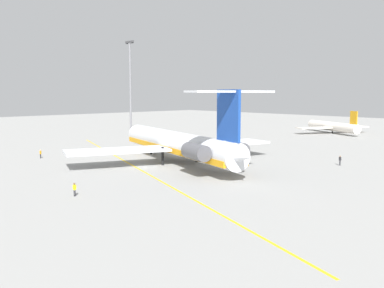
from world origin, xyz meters
name	(u,v)px	position (x,y,z in m)	size (l,w,h in m)	color
ground	(142,167)	(0.00, 0.00, 0.00)	(356.48, 356.48, 0.00)	gray
main_jetliner	(180,144)	(2.14, 7.37, 3.75)	(46.46, 41.61, 13.76)	silver
airliner_far_left	(331,126)	(-9.29, 84.33, 2.27)	(24.23, 24.49, 7.69)	silver
ground_crew_near_nose	(75,188)	(12.10, -19.72, 1.12)	(0.35, 0.33, 1.78)	black
ground_crew_near_tail	(340,159)	(23.92, 27.28, 1.16)	(0.40, 0.29, 1.83)	black
ground_crew_portside	(40,153)	(-22.15, -8.90, 1.13)	(0.29, 0.43, 1.79)	black
safety_cone_nose	(194,142)	(-19.44, 31.79, 0.28)	(0.40, 0.40, 0.55)	#EA590F
taxiway_centreline	(138,168)	(0.86, -1.51, 0.00)	(99.90, 0.36, 0.01)	gold
light_mast	(130,84)	(-53.85, 35.97, 16.06)	(4.00, 0.70, 29.64)	slate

